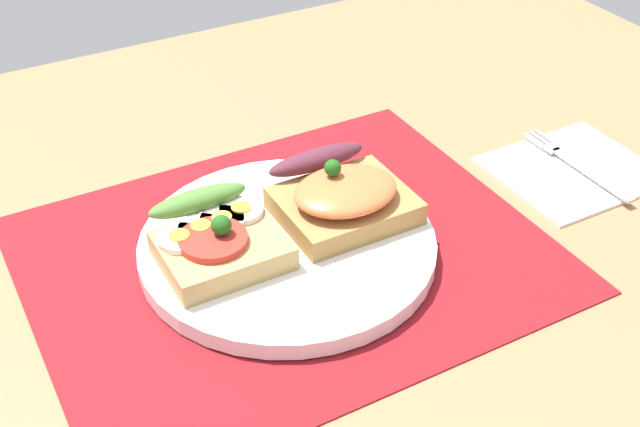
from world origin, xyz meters
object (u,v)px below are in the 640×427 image
(sandwich_egg_tomato, at_px, (216,237))
(sandwich_salmon, at_px, (341,195))
(fork, at_px, (574,162))
(plate, at_px, (288,246))
(napkin, at_px, (573,169))

(sandwich_egg_tomato, xyz_separation_m, sandwich_salmon, (0.11, -0.00, 0.00))
(sandwich_salmon, height_order, fork, sandwich_salmon)
(plate, height_order, sandwich_egg_tomato, sandwich_egg_tomato)
(sandwich_egg_tomato, xyz_separation_m, napkin, (0.35, -0.03, -0.03))
(fork, bearing_deg, sandwich_salmon, 174.36)
(sandwich_salmon, bearing_deg, napkin, -6.46)
(sandwich_salmon, bearing_deg, sandwich_egg_tomato, 179.23)
(plate, xyz_separation_m, sandwich_salmon, (0.06, 0.01, 0.03))
(plate, relative_size, sandwich_egg_tomato, 2.56)
(plate, distance_m, sandwich_salmon, 0.06)
(sandwich_egg_tomato, height_order, sandwich_salmon, sandwich_salmon)
(plate, relative_size, napkin, 1.69)
(sandwich_salmon, distance_m, napkin, 0.24)
(plate, xyz_separation_m, napkin, (0.29, -0.02, -0.01))
(sandwich_egg_tomato, height_order, fork, sandwich_egg_tomato)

